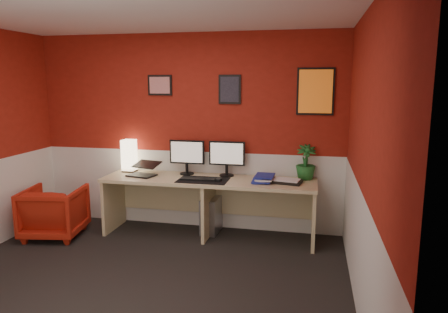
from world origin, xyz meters
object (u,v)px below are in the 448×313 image
Objects in this scene: desk at (209,208)px; monitor_right at (227,153)px; shoji_lamp at (129,156)px; potted_plant at (306,162)px; pc_tower at (212,214)px; monitor_left at (187,152)px; armchair at (54,212)px; laptop at (141,167)px; zen_tray at (286,182)px.

monitor_right is (0.19, 0.20, 0.66)m from desk.
shoji_lamp is 2.27m from potted_plant.
desk is at bearing -86.72° from pc_tower.
armchair is (-1.53, -0.60, -0.71)m from monitor_left.
laptop is at bearing -172.91° from potted_plant.
pc_tower is at bearing -2.35° from monitor_left.
laptop is at bearing -167.66° from monitor_right.
monitor_right is 1.38× the size of potted_plant.
potted_plant is 0.94× the size of pc_tower.
pc_tower is at bearing -0.63° from shoji_lamp.
pc_tower is at bearing -177.76° from potted_plant.
desk is 4.48× the size of monitor_left.
monitor_right is 0.97m from potted_plant.
potted_plant is (0.97, 0.02, -0.08)m from monitor_right.
monitor_left is at bearing -179.75° from pc_tower.
laptop reaches higher than zen_tray.
desk is at bearing 179.72° from zen_tray.
laptop is 1.08m from monitor_right.
potted_plant reaches higher than laptop.
potted_plant is (1.49, 0.03, -0.08)m from monitor_left.
zen_tray is at bearing -0.28° from desk.
desk is 7.88× the size of laptop.
armchair is (-1.01, -0.38, -0.53)m from laptop.
armchair is at bearing -167.76° from desk.
monitor_left reaches higher than shoji_lamp.
desk is 6.17× the size of potted_plant.
monitor_left is at bearing 0.09° from shoji_lamp.
zen_tray is 1.09m from pc_tower.
laptop is 0.60m from monitor_left.
monitor_right reaches higher than armchair.
potted_plant is (1.15, 0.22, 0.58)m from desk.
monitor_right is 1.29× the size of pc_tower.
monitor_left is 1.29× the size of pc_tower.
zen_tray is at bearing -5.44° from shoji_lamp.
zen_tray reaches higher than armchair.
shoji_lamp is 0.58× the size of armchair.
desk is 4.48× the size of monitor_right.
armchair is at bearing -159.99° from pc_tower.
shoji_lamp is 0.89× the size of pc_tower.
monitor_left is 0.85× the size of armchair.
monitor_right reaches higher than laptop.
monitor_left is 1.38× the size of potted_plant.
potted_plant is (0.21, 0.23, 0.20)m from zen_tray.
monitor_left is 0.52m from monitor_right.
shoji_lamp is at bearing -179.54° from monitor_right.
laptop is at bearing -39.86° from shoji_lamp.
pc_tower is (-1.16, -0.05, -0.72)m from potted_plant.
desk is at bearing -177.50° from armchair.
desk is 1.02m from zen_tray.
shoji_lamp is 1.21× the size of laptop.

